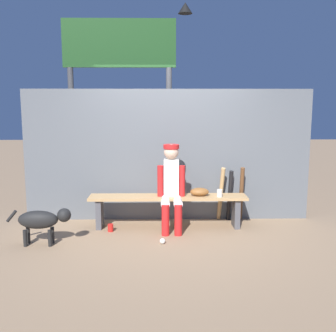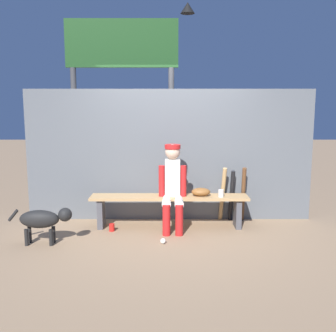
{
  "view_description": "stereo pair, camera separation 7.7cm",
  "coord_description": "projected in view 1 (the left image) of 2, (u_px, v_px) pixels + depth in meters",
  "views": [
    {
      "loc": [
        -0.1,
        -5.68,
        1.82
      ],
      "look_at": [
        0.0,
        0.0,
        0.93
      ],
      "focal_mm": 41.82,
      "sensor_mm": 36.0,
      "label": 1
    },
    {
      "loc": [
        -0.02,
        -5.68,
        1.82
      ],
      "look_at": [
        0.0,
        0.0,
        0.93
      ],
      "focal_mm": 41.82,
      "sensor_mm": 36.0,
      "label": 2
    }
  ],
  "objects": [
    {
      "name": "player_seated",
      "position": [
        171.0,
        184.0,
        5.68
      ],
      "size": [
        0.41,
        0.55,
        1.25
      ],
      "color": "silver",
      "rests_on": "ground_plane"
    },
    {
      "name": "cup_on_ground",
      "position": [
        111.0,
        228.0,
        5.67
      ],
      "size": [
        0.08,
        0.08,
        0.11
      ],
      "primitive_type": "cylinder",
      "color": "red",
      "rests_on": "ground_plane"
    },
    {
      "name": "ground_plane",
      "position": [
        168.0,
        227.0,
        5.89
      ],
      "size": [
        30.0,
        30.0,
        0.0
      ],
      "primitive_type": "plane",
      "color": "#937556"
    },
    {
      "name": "bat_aluminum_black",
      "position": [
        230.0,
        196.0,
        6.16
      ],
      "size": [
        0.09,
        0.18,
        0.81
      ],
      "primitive_type": "cylinder",
      "rotation": [
        0.14,
        0.0,
        0.17
      ],
      "color": "black",
      "rests_on": "ground_plane"
    },
    {
      "name": "bat_wood_dark",
      "position": [
        241.0,
        194.0,
        6.12
      ],
      "size": [
        0.08,
        0.25,
        0.87
      ],
      "primitive_type": "cylinder",
      "rotation": [
        0.2,
        0.0,
        -0.08
      ],
      "color": "brown",
      "rests_on": "ground_plane"
    },
    {
      "name": "scoreboard",
      "position": [
        123.0,
        67.0,
        6.73
      ],
      "size": [
        2.21,
        0.27,
        3.51
      ],
      "color": "#3F3F42",
      "rests_on": "ground_plane"
    },
    {
      "name": "baseball_glove",
      "position": [
        200.0,
        192.0,
        5.81
      ],
      "size": [
        0.28,
        0.2,
        0.12
      ],
      "primitive_type": "ellipsoid",
      "color": "brown",
      "rests_on": "dugout_bench"
    },
    {
      "name": "dugout_bench",
      "position": [
        168.0,
        203.0,
        5.83
      ],
      "size": [
        2.34,
        0.36,
        0.48
      ],
      "color": "tan",
      "rests_on": "ground_plane"
    },
    {
      "name": "dog",
      "position": [
        42.0,
        220.0,
        5.09
      ],
      "size": [
        0.84,
        0.2,
        0.49
      ],
      "color": "black",
      "rests_on": "ground_plane"
    },
    {
      "name": "cup_on_bench",
      "position": [
        220.0,
        193.0,
        5.75
      ],
      "size": [
        0.08,
        0.08,
        0.11
      ],
      "primitive_type": "cylinder",
      "color": "silver",
      "rests_on": "dugout_bench"
    },
    {
      "name": "baseball",
      "position": [
        163.0,
        241.0,
        5.17
      ],
      "size": [
        0.07,
        0.07,
        0.07
      ],
      "primitive_type": "sphere",
      "color": "white",
      "rests_on": "ground_plane"
    },
    {
      "name": "bat_wood_tan",
      "position": [
        221.0,
        194.0,
        6.13
      ],
      "size": [
        0.1,
        0.28,
        0.87
      ],
      "primitive_type": "cylinder",
      "rotation": [
        0.24,
        0.0,
        0.14
      ],
      "color": "tan",
      "rests_on": "ground_plane"
    },
    {
      "name": "chainlink_fence",
      "position": [
        168.0,
        155.0,
        6.15
      ],
      "size": [
        4.49,
        0.03,
        2.06
      ],
      "primitive_type": "cube",
      "color": "#595E63",
      "rests_on": "ground_plane"
    }
  ]
}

